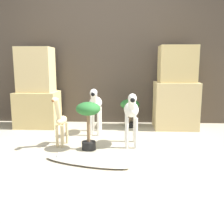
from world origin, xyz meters
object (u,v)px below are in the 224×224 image
object	(u,v)px
giraffe_figurine	(60,120)
surfboard	(86,161)
zebra_right	(131,111)
potted_palm_back	(130,107)
potted_palm_front	(88,116)
zebra_left	(95,104)

from	to	relation	value
giraffe_figurine	surfboard	xyz separation A→B (m)	(0.39, -0.57, -0.31)
giraffe_figurine	zebra_right	bearing A→B (deg)	3.54
potted_palm_back	zebra_right	bearing A→B (deg)	-89.91
potted_palm_back	surfboard	size ratio (longest dim) A/B	0.48
zebra_right	giraffe_figurine	distance (m)	0.88
giraffe_figurine	potted_palm_front	size ratio (longest dim) A/B	1.11
giraffe_figurine	potted_palm_back	bearing A→B (deg)	49.71
giraffe_figurine	potted_palm_back	distance (m)	1.35
potted_palm_front	potted_palm_back	size ratio (longest dim) A/B	1.26
potted_palm_front	surfboard	world-z (taller)	potted_palm_front
potted_palm_front	zebra_left	bearing A→B (deg)	89.78
potted_palm_back	potted_palm_front	bearing A→B (deg)	-113.93
zebra_right	potted_palm_back	xyz separation A→B (m)	(-0.00, 0.97, -0.11)
zebra_left	potted_palm_back	size ratio (longest dim) A/B	1.49
giraffe_figurine	surfboard	world-z (taller)	giraffe_figurine
zebra_left	potted_palm_front	size ratio (longest dim) A/B	1.18
surfboard	potted_palm_front	bearing A→B (deg)	93.82
zebra_right	surfboard	world-z (taller)	zebra_right
zebra_right	giraffe_figurine	world-z (taller)	zebra_right
zebra_left	giraffe_figurine	world-z (taller)	zebra_left
potted_palm_front	surfboard	bearing A→B (deg)	-86.18
zebra_right	giraffe_figurine	size ratio (longest dim) A/B	1.06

